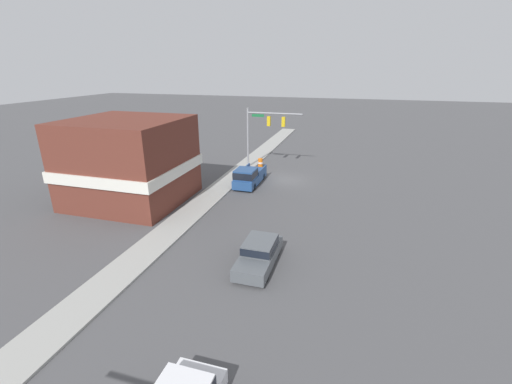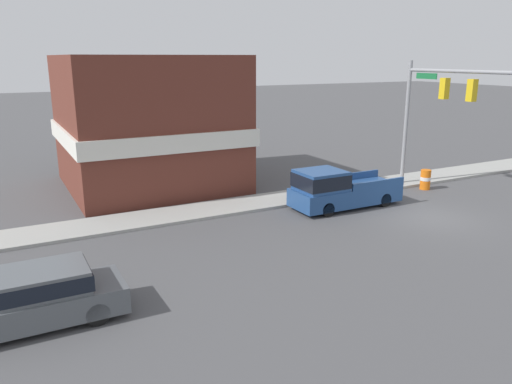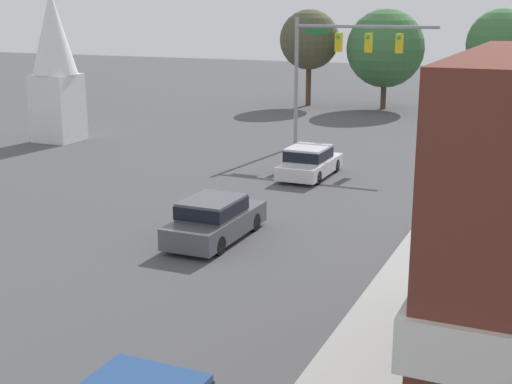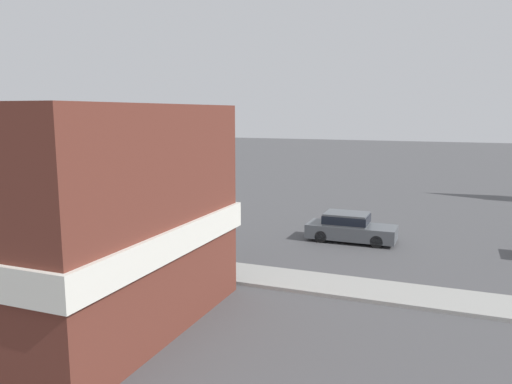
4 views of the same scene
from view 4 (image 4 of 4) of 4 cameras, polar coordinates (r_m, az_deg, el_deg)
name	(u,v)px [view 4 (image 4 of 4)]	position (r m, az deg, el deg)	size (l,w,h in m)	color
ground_plane	(83,223)	(33.51, -19.16, -3.35)	(200.00, 200.00, 0.00)	#4C4C4F
sidewalk_curb	(9,244)	(29.55, -26.40, -5.31)	(2.40, 60.00, 0.14)	#9E9E99
car_lead	(350,227)	(27.54, 10.64, -3.91)	(1.90, 4.74, 1.56)	black
pickup_truck_parked	(83,222)	(29.03, -19.19, -3.30)	(2.00, 5.53, 1.96)	black
corner_brick_building	(59,216)	(17.86, -21.62, -2.57)	(9.46, 9.11, 7.19)	brown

